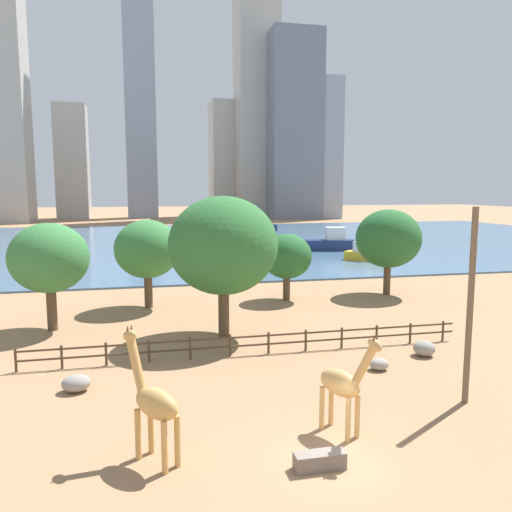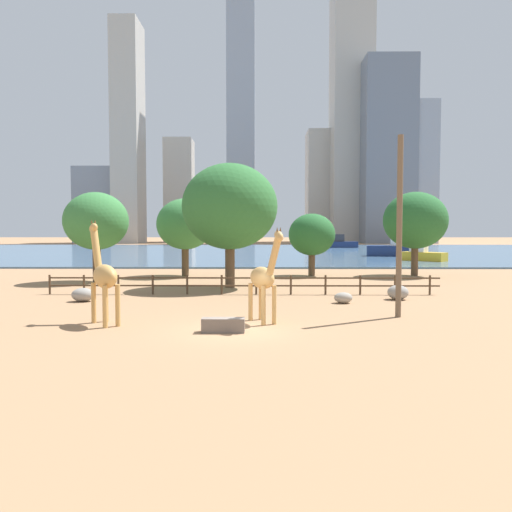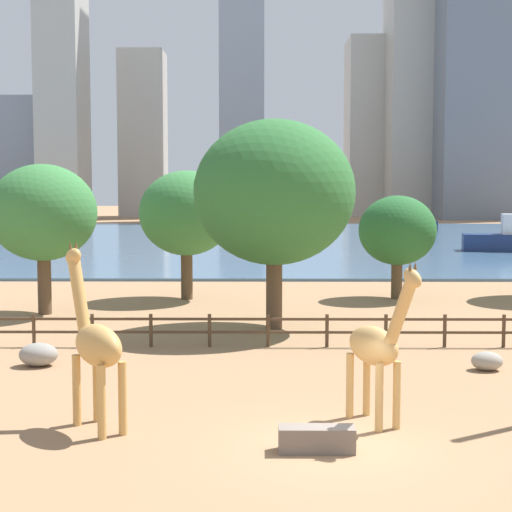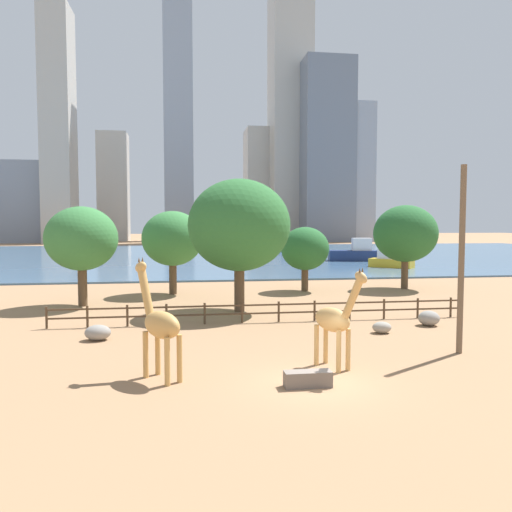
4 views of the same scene
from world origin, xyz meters
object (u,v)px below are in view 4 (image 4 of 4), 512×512
(boat_sailboat, at_px, (290,244))
(tree_center_broad, at_px, (81,239))
(utility_pole, at_px, (461,260))
(boat_ferry, at_px, (390,261))
(giraffe_companion, at_px, (160,324))
(tree_left_small, at_px, (239,225))
(boulder_near_fence, at_px, (429,318))
(boulder_by_pole, at_px, (98,333))
(tree_right_tall, at_px, (405,234))
(boulder_small, at_px, (382,327))
(tree_left_large, at_px, (172,239))
(feeding_trough, at_px, (308,379))
(tree_right_small, at_px, (305,249))
(boat_tug, at_px, (356,253))
(giraffe_tall, at_px, (335,320))

(boat_sailboat, bearing_deg, tree_center_broad, -118.40)
(utility_pole, xyz_separation_m, boat_ferry, (14.86, 42.46, -3.38))
(giraffe_companion, xyz_separation_m, utility_pole, (13.92, 1.98, 2.23))
(tree_left_small, xyz_separation_m, boat_ferry, (23.97, 29.74, -4.96))
(boat_ferry, bearing_deg, boulder_near_fence, -65.32)
(boulder_by_pole, xyz_separation_m, tree_right_tall, (25.18, 17.35, 4.78))
(giraffe_companion, bearing_deg, boat_ferry, -70.67)
(boulder_small, bearing_deg, tree_center_broad, 146.98)
(tree_left_small, bearing_deg, tree_center_broad, 160.71)
(boulder_near_fence, xyz_separation_m, tree_left_large, (-15.58, 15.83, 4.38))
(feeding_trough, bearing_deg, boat_ferry, 63.32)
(boulder_near_fence, xyz_separation_m, boat_sailboat, (10.24, 86.45, 0.82))
(tree_right_small, distance_m, boat_sailboat, 71.73)
(giraffe_companion, distance_m, feeding_trough, 6.15)
(tree_right_small, xyz_separation_m, boat_sailboat, (13.94, 70.31, -2.58))
(boulder_near_fence, distance_m, feeding_trough, 14.14)
(tree_right_tall, relative_size, boat_tug, 0.91)
(tree_left_small, bearing_deg, utility_pole, -54.39)
(giraffe_tall, distance_m, tree_right_small, 24.46)
(giraffe_tall, distance_m, boat_tug, 59.85)
(giraffe_tall, xyz_separation_m, boulder_small, (4.70, 6.27, -1.77))
(giraffe_companion, xyz_separation_m, boat_tug, (28.29, 56.41, -0.79))
(boulder_near_fence, bearing_deg, boulder_small, -156.81)
(giraffe_tall, height_order, utility_pole, utility_pole)
(tree_right_tall, distance_m, boat_ferry, 21.57)
(tree_center_broad, bearing_deg, boat_tug, 47.31)
(giraffe_companion, relative_size, boat_sailboat, 0.65)
(boat_sailboat, bearing_deg, feeding_trough, -107.20)
(giraffe_companion, distance_m, boat_sailboat, 98.11)
(utility_pole, bearing_deg, boulder_small, 112.61)
(tree_center_broad, xyz_separation_m, tree_left_small, (11.33, -3.97, 1.01))
(boulder_near_fence, bearing_deg, tree_right_tall, 69.80)
(giraffe_companion, xyz_separation_m, tree_left_large, (0.03, 24.02, 2.61))
(tree_right_tall, distance_m, tree_left_small, 19.48)
(giraffe_companion, relative_size, tree_left_large, 0.66)
(giraffe_companion, relative_size, boulder_near_fence, 3.76)
(boulder_small, distance_m, boat_ferry, 41.37)
(boulder_near_fence, bearing_deg, feeding_trough, -135.24)
(boulder_small, xyz_separation_m, tree_center_broad, (-18.50, 12.03, 4.69))
(boat_sailboat, bearing_deg, tree_right_small, -106.54)
(giraffe_companion, relative_size, boulder_small, 4.46)
(boulder_by_pole, bearing_deg, boulder_near_fence, 3.05)
(boulder_near_fence, bearing_deg, boulder_by_pole, -176.95)
(boulder_small, relative_size, tree_right_small, 0.18)
(giraffe_companion, xyz_separation_m, boat_ferry, (28.78, 44.44, -1.15))
(boat_sailboat, bearing_deg, utility_pole, -102.66)
(boulder_by_pole, height_order, tree_right_tall, tree_right_tall)
(boulder_by_pole, height_order, boulder_small, boulder_by_pole)
(giraffe_companion, relative_size, feeding_trough, 2.67)
(boulder_small, height_order, boat_sailboat, boat_sailboat)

